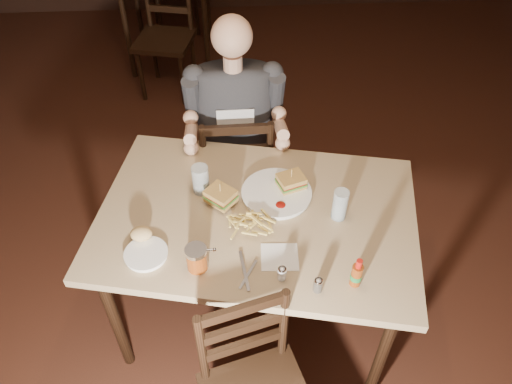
{
  "coord_description": "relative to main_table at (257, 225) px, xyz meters",
  "views": [
    {
      "loc": [
        -0.13,
        -1.68,
        2.32
      ],
      "look_at": [
        -0.04,
        -0.19,
        0.85
      ],
      "focal_mm": 35.0,
      "sensor_mm": 36.0,
      "label": 1
    }
  ],
  "objects": [
    {
      "name": "ketchup_dollop",
      "position": [
        0.1,
        0.02,
        0.09
      ],
      "size": [
        0.05,
        0.05,
        0.01
      ],
      "primitive_type": "ellipsoid",
      "rotation": [
        0.0,
        0.0,
        -0.21
      ],
      "color": "maroon",
      "rests_on": "dinner_plate"
    },
    {
      "name": "bg_chair_near",
      "position": [
        -0.58,
        2.18,
        -0.25
      ],
      "size": [
        0.51,
        0.54,
        0.9
      ],
      "primitive_type": null,
      "rotation": [
        0.0,
        0.0,
        -0.23
      ],
      "color": "black",
      "rests_on": "ground"
    },
    {
      "name": "knife",
      "position": [
        -0.07,
        -0.3,
        0.08
      ],
      "size": [
        0.04,
        0.19,
        0.0
      ],
      "primitive_type": "cube",
      "rotation": [
        0.0,
        0.0,
        0.13
      ],
      "color": "silver",
      "rests_on": "napkin"
    },
    {
      "name": "glass_right",
      "position": [
        0.34,
        -0.04,
        0.14
      ],
      "size": [
        0.07,
        0.07,
        0.14
      ],
      "primitive_type": "cylinder",
      "rotation": [
        0.0,
        0.0,
        -0.21
      ],
      "color": "silver",
      "rests_on": "main_table"
    },
    {
      "name": "chair_far",
      "position": [
        -0.07,
        0.66,
        -0.26
      ],
      "size": [
        0.42,
        0.45,
        0.88
      ],
      "primitive_type": null,
      "rotation": [
        0.0,
        0.0,
        3.16
      ],
      "color": "black",
      "rests_on": "ground"
    },
    {
      "name": "room_shell",
      "position": [
        0.04,
        0.24,
        0.7
      ],
      "size": [
        7.0,
        7.0,
        7.0
      ],
      "color": "black",
      "rests_on": "ground"
    },
    {
      "name": "fork",
      "position": [
        -0.05,
        -0.31,
        0.08
      ],
      "size": [
        0.08,
        0.13,
        0.0
      ],
      "primitive_type": "cube",
      "rotation": [
        0.0,
        0.0,
        -0.5
      ],
      "color": "silver",
      "rests_on": "napkin"
    },
    {
      "name": "sandwich_right",
      "position": [
        0.16,
        0.14,
        0.14
      ],
      "size": [
        0.14,
        0.13,
        0.1
      ],
      "primitive_type": null,
      "rotation": [
        0.0,
        0.0,
        0.34
      ],
      "color": "gold",
      "rests_on": "dinner_plate"
    },
    {
      "name": "napkin",
      "position": [
        0.07,
        -0.24,
        0.07
      ],
      "size": [
        0.15,
        0.14,
        0.0
      ],
      "primitive_type": "cube",
      "rotation": [
        0.0,
        0.0,
        -0.05
      ],
      "color": "white",
      "rests_on": "main_table"
    },
    {
      "name": "side_plate",
      "position": [
        -0.45,
        -0.2,
        0.08
      ],
      "size": [
        0.2,
        0.2,
        0.01
      ],
      "primitive_type": "cylinder",
      "rotation": [
        0.0,
        0.0,
        -0.21
      ],
      "color": "white",
      "rests_on": "main_table"
    },
    {
      "name": "main_table",
      "position": [
        0.0,
        0.0,
        0.0
      ],
      "size": [
        1.49,
        1.15,
        0.77
      ],
      "rotation": [
        0.0,
        0.0,
        -0.21
      ],
      "color": "tan",
      "rests_on": "ground"
    },
    {
      "name": "fries_pile",
      "position": [
        -0.04,
        -0.08,
        0.11
      ],
      "size": [
        0.28,
        0.22,
        0.04
      ],
      "primitive_type": null,
      "rotation": [
        0.0,
        0.0,
        -0.21
      ],
      "color": "#D4B858",
      "rests_on": "dinner_plate"
    },
    {
      "name": "syrup_dispenser",
      "position": [
        -0.24,
        -0.26,
        0.13
      ],
      "size": [
        0.1,
        0.1,
        0.11
      ],
      "primitive_type": null,
      "rotation": [
        0.0,
        0.0,
        -0.21
      ],
      "color": "maroon",
      "rests_on": "main_table"
    },
    {
      "name": "hot_sauce",
      "position": [
        0.34,
        -0.38,
        0.14
      ],
      "size": [
        0.05,
        0.05,
        0.14
      ],
      "primitive_type": null,
      "rotation": [
        0.0,
        0.0,
        -0.21
      ],
      "color": "maroon",
      "rests_on": "main_table"
    },
    {
      "name": "bread_roll",
      "position": [
        -0.47,
        -0.12,
        0.11
      ],
      "size": [
        0.1,
        0.09,
        0.05
      ],
      "primitive_type": "ellipsoid",
      "rotation": [
        0.0,
        0.0,
        -0.21
      ],
      "color": "tan",
      "rests_on": "side_plate"
    },
    {
      "name": "salt_shaker",
      "position": [
        0.07,
        -0.34,
        0.1
      ],
      "size": [
        0.04,
        0.04,
        0.06
      ],
      "primitive_type": null,
      "rotation": [
        0.0,
        0.0,
        -0.21
      ],
      "color": "white",
      "rests_on": "main_table"
    },
    {
      "name": "glass_left",
      "position": [
        -0.23,
        0.15,
        0.14
      ],
      "size": [
        0.09,
        0.09,
        0.14
      ],
      "primitive_type": "cylinder",
      "rotation": [
        0.0,
        0.0,
        -0.21
      ],
      "color": "silver",
      "rests_on": "main_table"
    },
    {
      "name": "pepper_shaker",
      "position": [
        0.2,
        -0.4,
        0.1
      ],
      "size": [
        0.04,
        0.04,
        0.06
      ],
      "primitive_type": null,
      "rotation": [
        0.0,
        0.0,
        -0.21
      ],
      "color": "#38332D",
      "rests_on": "main_table"
    },
    {
      "name": "sandwich_left",
      "position": [
        -0.15,
        0.07,
        0.14
      ],
      "size": [
        0.15,
        0.15,
        0.1
      ],
      "primitive_type": null,
      "rotation": [
        0.0,
        0.0,
        -0.72
      ],
      "color": "gold",
      "rests_on": "dinner_plate"
    },
    {
      "name": "diner",
      "position": [
        -0.07,
        0.61,
        0.2
      ],
      "size": [
        0.52,
        0.41,
        0.89
      ],
      "primitive_type": null,
      "rotation": [
        0.0,
        0.0,
        0.02
      ],
      "color": "#2B2C30",
      "rests_on": "chair_far"
    },
    {
      "name": "dinner_plate",
      "position": [
        0.09,
        0.11,
        0.08
      ],
      "size": [
        0.36,
        0.36,
        0.02
      ],
      "primitive_type": "cylinder",
      "rotation": [
        0.0,
        0.0,
        -0.21
      ],
      "color": "white",
      "rests_on": "main_table"
    }
  ]
}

